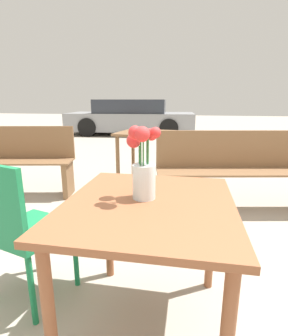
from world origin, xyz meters
The scene contains 8 objects.
ground_plane centered at (0.00, 0.00, 0.00)m, with size 40.00×40.00×0.00m, color #A39989.
table_front centered at (0.00, 0.00, 0.60)m, with size 0.79×0.88×0.71m.
flower_vase centered at (-0.04, 0.04, 0.85)m, with size 0.16×0.17×0.35m.
cafe_chair centered at (-0.74, 0.03, 0.50)m, with size 0.49×0.49×0.87m.
bench_near centered at (0.66, 1.73, 0.47)m, with size 1.78×0.70×0.85m.
bench_middle centered at (-2.03, 1.68, 0.46)m, with size 1.57×0.66×0.85m.
table_back centered at (-0.43, 2.33, 0.62)m, with size 0.85×0.78×0.75m.
parked_car centered at (-2.02, 7.87, 0.57)m, with size 4.40×2.04×1.18m.
Camera 1 is at (0.19, -1.12, 1.16)m, focal length 28.00 mm.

